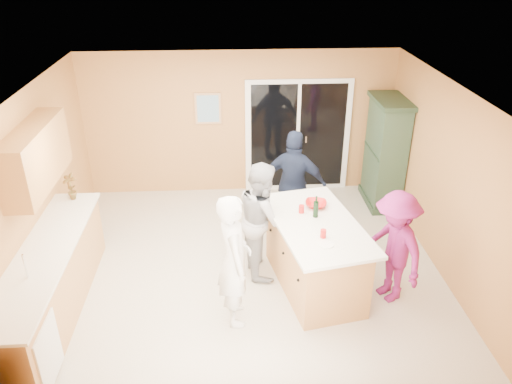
{
  "coord_description": "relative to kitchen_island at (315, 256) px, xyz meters",
  "views": [
    {
      "loc": [
        -0.21,
        -5.99,
        4.27
      ],
      "look_at": [
        0.15,
        0.1,
        1.15
      ],
      "focal_mm": 35.0,
      "sensor_mm": 36.0,
      "label": 1
    }
  ],
  "objects": [
    {
      "name": "floor",
      "position": [
        -0.9,
        0.5,
        -0.47
      ],
      "size": [
        5.5,
        5.5,
        0.0
      ],
      "primitive_type": "plane",
      "color": "beige",
      "rests_on": "ground"
    },
    {
      "name": "ceiling",
      "position": [
        -0.9,
        0.5,
        2.13
      ],
      "size": [
        5.5,
        5.0,
        0.1
      ],
      "primitive_type": "cube",
      "color": "white",
      "rests_on": "wall_back"
    },
    {
      "name": "wall_back",
      "position": [
        -0.9,
        3.0,
        0.83
      ],
      "size": [
        5.5,
        0.1,
        2.6
      ],
      "primitive_type": "cube",
      "color": "tan",
      "rests_on": "ground"
    },
    {
      "name": "wall_front",
      "position": [
        -0.9,
        -2.0,
        0.83
      ],
      "size": [
        5.5,
        0.1,
        2.6
      ],
      "primitive_type": "cube",
      "color": "tan",
      "rests_on": "ground"
    },
    {
      "name": "wall_left",
      "position": [
        -3.65,
        0.5,
        0.83
      ],
      "size": [
        0.1,
        5.0,
        2.6
      ],
      "primitive_type": "cube",
      "color": "tan",
      "rests_on": "ground"
    },
    {
      "name": "wall_right",
      "position": [
        1.85,
        0.5,
        0.83
      ],
      "size": [
        0.1,
        5.0,
        2.6
      ],
      "primitive_type": "cube",
      "color": "tan",
      "rests_on": "ground"
    },
    {
      "name": "left_cabinet_run",
      "position": [
        -3.35,
        -0.55,
        -0.0
      ],
      "size": [
        0.65,
        3.05,
        1.24
      ],
      "color": "#BB8148",
      "rests_on": "floor"
    },
    {
      "name": "upper_cabinets",
      "position": [
        -3.48,
        0.3,
        1.41
      ],
      "size": [
        0.35,
        1.6,
        0.75
      ],
      "primitive_type": "cube",
      "color": "#BB8148",
      "rests_on": "wall_left"
    },
    {
      "name": "sliding_door",
      "position": [
        0.15,
        2.97,
        0.58
      ],
      "size": [
        1.9,
        0.07,
        2.1
      ],
      "color": "white",
      "rests_on": "floor"
    },
    {
      "name": "framed_picture",
      "position": [
        -1.45,
        2.98,
        1.13
      ],
      "size": [
        0.46,
        0.04,
        0.56
      ],
      "color": "tan",
      "rests_on": "wall_back"
    },
    {
      "name": "kitchen_island",
      "position": [
        0.0,
        0.0,
        0.0
      ],
      "size": [
        1.38,
        2.06,
        0.99
      ],
      "rotation": [
        0.0,
        0.0,
        0.2
      ],
      "color": "#BB8148",
      "rests_on": "floor"
    },
    {
      "name": "green_hutch",
      "position": [
        1.59,
        2.33,
        0.47
      ],
      "size": [
        0.55,
        1.04,
        1.91
      ],
      "color": "#223825",
      "rests_on": "floor"
    },
    {
      "name": "woman_white",
      "position": [
        -1.08,
        -0.59,
        0.39
      ],
      "size": [
        0.48,
        0.67,
        1.72
      ],
      "primitive_type": "imported",
      "rotation": [
        0.0,
        0.0,
        1.69
      ],
      "color": "white",
      "rests_on": "floor"
    },
    {
      "name": "woman_grey",
      "position": [
        -0.68,
        0.41,
        0.36
      ],
      "size": [
        0.74,
        0.89,
        1.66
      ],
      "primitive_type": "imported",
      "rotation": [
        0.0,
        0.0,
        1.71
      ],
      "color": "#B1B0B3",
      "rests_on": "floor"
    },
    {
      "name": "woman_navy",
      "position": [
        -0.12,
        1.34,
        0.41
      ],
      "size": [
        1.11,
        0.73,
        1.75
      ],
      "primitive_type": "imported",
      "rotation": [
        0.0,
        0.0,
        2.82
      ],
      "color": "#182036",
      "rests_on": "floor"
    },
    {
      "name": "woman_magenta",
      "position": [
        0.95,
        -0.29,
        0.3
      ],
      "size": [
        0.89,
        1.13,
        1.54
      ],
      "primitive_type": "imported",
      "rotation": [
        0.0,
        0.0,
        -1.21
      ],
      "color": "#891D63",
      "rests_on": "floor"
    },
    {
      "name": "serving_bowl",
      "position": [
        0.06,
        0.43,
        0.56
      ],
      "size": [
        0.34,
        0.34,
        0.07
      ],
      "primitive_type": "imported",
      "rotation": [
        0.0,
        0.0,
        -0.2
      ],
      "color": "red",
      "rests_on": "kitchen_island"
    },
    {
      "name": "tulip_vase",
      "position": [
        -3.35,
        0.95,
        0.67
      ],
      "size": [
        0.25,
        0.21,
        0.39
      ],
      "primitive_type": "imported",
      "rotation": [
        0.0,
        0.0,
        -0.4
      ],
      "color": "#9E180F",
      "rests_on": "left_cabinet_run"
    },
    {
      "name": "tumbler_near",
      "position": [
        0.02,
        -0.36,
        0.58
      ],
      "size": [
        0.09,
        0.09,
        0.11
      ],
      "primitive_type": "cylinder",
      "rotation": [
        0.0,
        0.0,
        0.2
      ],
      "color": "red",
      "rests_on": "kitchen_island"
    },
    {
      "name": "tumbler_far",
      "position": [
        -0.16,
        0.27,
        0.58
      ],
      "size": [
        0.1,
        0.1,
        0.11
      ],
      "primitive_type": "cylinder",
      "rotation": [
        0.0,
        0.0,
        -0.36
      ],
      "color": "red",
      "rests_on": "kitchen_island"
    },
    {
      "name": "wine_bottle",
      "position": [
        0.01,
        0.15,
        0.64
      ],
      "size": [
        0.07,
        0.07,
        0.3
      ],
      "rotation": [
        0.0,
        0.0,
        -0.24
      ],
      "color": "black",
      "rests_on": "kitchen_island"
    },
    {
      "name": "white_plate",
      "position": [
        0.02,
        -0.52,
        0.53
      ],
      "size": [
        0.24,
        0.24,
        0.01
      ],
      "primitive_type": "cylinder",
      "rotation": [
        0.0,
        0.0,
        0.29
      ],
      "color": "white",
      "rests_on": "kitchen_island"
    }
  ]
}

